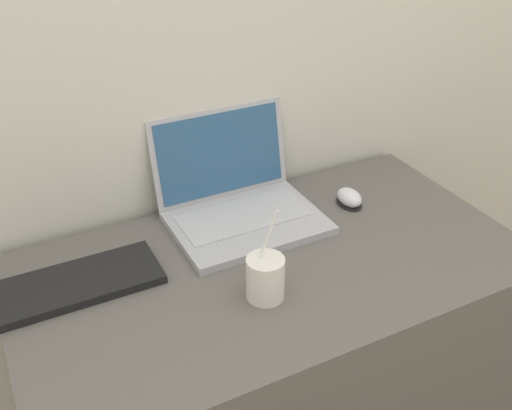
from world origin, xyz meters
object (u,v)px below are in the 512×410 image
(drink_cup, at_px, (265,277))
(external_keyboard, at_px, (58,289))
(laptop, at_px, (238,199))
(computer_mouse, at_px, (349,198))

(drink_cup, xyz_separation_m, external_keyboard, (-0.39, 0.21, -0.04))
(laptop, relative_size, computer_mouse, 4.34)
(laptop, xyz_separation_m, external_keyboard, (-0.47, -0.10, -0.04))
(laptop, bearing_deg, computer_mouse, -15.93)
(laptop, relative_size, external_keyboard, 0.84)
(laptop, distance_m, computer_mouse, 0.30)
(drink_cup, relative_size, computer_mouse, 2.37)
(laptop, xyz_separation_m, computer_mouse, (0.29, -0.08, -0.03))
(computer_mouse, bearing_deg, laptop, 164.07)
(laptop, bearing_deg, external_keyboard, -168.12)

